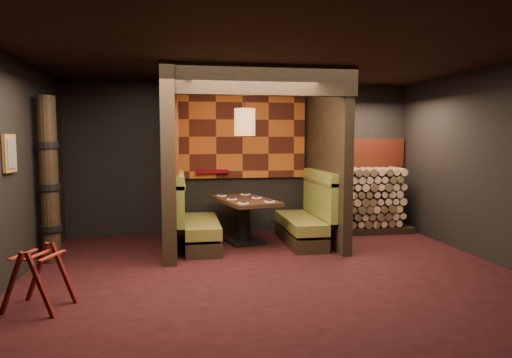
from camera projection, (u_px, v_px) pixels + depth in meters
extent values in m
cube|color=black|center=(272.00, 274.00, 6.08)|extent=(6.50, 5.50, 0.02)
cube|color=black|center=(273.00, 55.00, 5.81)|extent=(6.50, 5.50, 0.02)
cube|color=black|center=(243.00, 158.00, 8.65)|extent=(6.50, 0.02, 2.85)
cube|color=black|center=(350.00, 192.00, 3.23)|extent=(6.50, 0.02, 2.85)
cube|color=black|center=(3.00, 170.00, 5.41)|extent=(0.02, 5.50, 2.85)
cube|color=black|center=(497.00, 165.00, 6.48)|extent=(0.02, 5.50, 2.85)
cube|color=black|center=(170.00, 161.00, 7.34)|extent=(0.20, 2.20, 2.85)
cube|color=black|center=(327.00, 160.00, 7.83)|extent=(0.15, 2.10, 2.85)
cube|color=black|center=(261.00, 80.00, 6.52)|extent=(2.85, 0.18, 0.44)
cube|color=#A54A17|center=(242.00, 137.00, 8.57)|extent=(2.40, 0.06, 1.55)
cube|color=#A54A17|center=(177.00, 135.00, 7.50)|extent=(0.04, 1.85, 1.45)
cube|color=#5D0613|center=(212.00, 171.00, 8.47)|extent=(0.60, 0.12, 0.07)
cube|color=black|center=(202.00, 240.00, 7.55)|extent=(0.55, 1.60, 0.22)
cube|color=brown|center=(201.00, 225.00, 7.52)|extent=(0.55, 1.60, 0.18)
cube|color=olive|center=(181.00, 203.00, 7.43)|extent=(0.12, 1.60, 0.78)
cube|color=brown|center=(180.00, 181.00, 7.40)|extent=(0.15, 1.60, 0.06)
cube|color=black|center=(300.00, 237.00, 7.82)|extent=(0.55, 1.60, 0.22)
cube|color=brown|center=(300.00, 222.00, 7.80)|extent=(0.55, 1.60, 0.18)
cube|color=olive|center=(319.00, 199.00, 7.82)|extent=(0.12, 1.60, 0.78)
cube|color=brown|center=(320.00, 179.00, 7.79)|extent=(0.15, 1.60, 0.06)
cube|color=black|center=(245.00, 241.00, 7.82)|extent=(0.67, 0.67, 0.06)
cylinder|color=black|center=(245.00, 223.00, 7.79)|extent=(0.20, 0.20, 0.71)
cube|color=#3A1E12|center=(244.00, 200.00, 7.76)|extent=(1.13, 1.61, 0.06)
cylinder|color=white|center=(243.00, 203.00, 7.21)|extent=(0.18, 0.18, 0.01)
cube|color=black|center=(243.00, 202.00, 7.21)|extent=(0.10, 0.12, 0.02)
cylinder|color=white|center=(269.00, 201.00, 7.39)|extent=(0.18, 0.18, 0.01)
cube|color=black|center=(269.00, 200.00, 7.39)|extent=(0.10, 0.12, 0.02)
cylinder|color=white|center=(232.00, 199.00, 7.66)|extent=(0.18, 0.18, 0.01)
cube|color=black|center=(232.00, 198.00, 7.66)|extent=(0.10, 0.12, 0.02)
cylinder|color=white|center=(257.00, 198.00, 7.85)|extent=(0.18, 0.18, 0.01)
cube|color=black|center=(257.00, 197.00, 7.85)|extent=(0.10, 0.12, 0.02)
cylinder|color=white|center=(222.00, 196.00, 8.12)|extent=(0.18, 0.18, 0.01)
cube|color=black|center=(222.00, 195.00, 8.11)|extent=(0.10, 0.12, 0.02)
cylinder|color=white|center=(246.00, 194.00, 8.30)|extent=(0.18, 0.18, 0.01)
cube|color=black|center=(246.00, 193.00, 8.30)|extent=(0.10, 0.12, 0.02)
cylinder|color=#A37444|center=(245.00, 122.00, 7.59)|extent=(0.35, 0.35, 0.45)
sphere|color=#FFC672|center=(245.00, 122.00, 7.59)|extent=(0.18, 0.18, 0.18)
cylinder|color=black|center=(245.00, 91.00, 7.54)|extent=(0.02, 0.02, 0.56)
cube|color=olive|center=(9.00, 153.00, 5.50)|extent=(0.04, 0.36, 0.46)
cube|color=#3F3F3F|center=(12.00, 153.00, 5.50)|extent=(0.01, 0.27, 0.36)
cube|color=#420C08|center=(11.00, 285.00, 4.64)|extent=(0.31, 0.14, 0.71)
cube|color=#420C08|center=(41.00, 287.00, 4.59)|extent=(0.31, 0.14, 0.71)
cube|color=#420C08|center=(37.00, 273.00, 5.05)|extent=(0.31, 0.14, 0.71)
cube|color=#420C08|center=(65.00, 274.00, 5.00)|extent=(0.31, 0.14, 0.71)
cube|color=maroon|center=(23.00, 254.00, 4.82)|extent=(0.18, 0.43, 0.01)
cube|color=maroon|center=(38.00, 255.00, 4.80)|extent=(0.18, 0.43, 0.01)
cube|color=maroon|center=(52.00, 256.00, 4.77)|extent=(0.18, 0.43, 0.01)
cylinder|color=black|center=(49.00, 180.00, 6.54)|extent=(0.26, 0.26, 2.40)
cylinder|color=black|center=(51.00, 228.00, 6.61)|extent=(0.31, 0.31, 0.09)
cylinder|color=black|center=(49.00, 187.00, 6.55)|extent=(0.31, 0.31, 0.09)
cylinder|color=black|center=(48.00, 145.00, 6.50)|extent=(0.31, 0.31, 0.09)
cube|color=black|center=(364.00, 229.00, 8.75)|extent=(1.73, 0.70, 0.12)
cube|color=brown|center=(365.00, 197.00, 8.70)|extent=(1.73, 0.70, 1.10)
cube|color=maroon|center=(359.00, 153.00, 8.94)|extent=(1.83, 0.10, 0.56)
cube|color=black|center=(327.00, 159.00, 8.10)|extent=(0.08, 0.08, 2.85)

